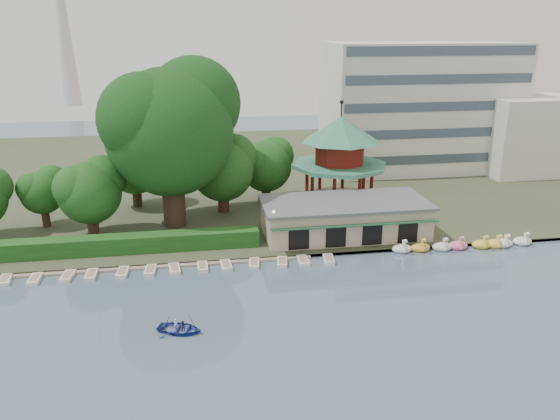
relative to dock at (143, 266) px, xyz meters
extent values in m
plane|color=slate|center=(12.00, -17.20, -0.12)|extent=(220.00, 220.00, 0.00)
cube|color=#424930|center=(12.00, 34.80, 0.08)|extent=(220.00, 70.00, 0.40)
cube|color=gray|center=(12.00, 0.10, 0.03)|extent=(220.00, 0.60, 0.30)
cube|color=gray|center=(0.00, 0.00, 0.00)|extent=(34.00, 1.60, 0.24)
cube|color=#C1A990|center=(22.00, 4.80, 2.08)|extent=(18.00, 8.00, 3.60)
cube|color=#595B5E|center=(22.00, 4.80, 4.03)|extent=(18.60, 8.60, 0.30)
cube|color=#194C2D|center=(22.00, 0.50, 2.88)|extent=(18.00, 1.59, 0.45)
cylinder|color=#C1A990|center=(24.00, 14.80, 0.88)|extent=(10.40, 10.40, 1.20)
cylinder|color=#387E62|center=(24.00, 14.80, 5.73)|extent=(12.40, 12.40, 0.50)
cylinder|color=maroon|center=(24.00, 14.80, 7.38)|extent=(6.40, 6.40, 2.80)
cone|color=#387E62|center=(24.00, 14.80, 10.38)|extent=(10.00, 10.00, 3.20)
cylinder|color=black|center=(24.00, 14.80, 12.88)|extent=(0.16, 0.16, 1.80)
cube|color=silver|center=(42.00, 32.80, 10.28)|extent=(30.00, 14.00, 20.00)
cube|color=silver|center=(58.00, 26.80, 6.28)|extent=(14.00, 10.00, 12.00)
cube|color=#20541B|center=(-3.00, 3.30, 1.18)|extent=(30.00, 2.00, 1.80)
cylinder|color=black|center=(13.50, 1.80, 2.28)|extent=(0.12, 0.12, 4.00)
sphere|color=beige|center=(13.50, 1.80, 4.38)|extent=(0.36, 0.36, 0.36)
cylinder|color=#3A281C|center=(3.00, 10.80, 4.75)|extent=(2.61, 2.61, 8.94)
sphere|color=#174316|center=(3.00, 10.80, 11.36)|extent=(14.48, 14.48, 14.48)
sphere|color=#174316|center=(5.90, 12.97, 14.22)|extent=(10.86, 10.86, 10.86)
sphere|color=#174316|center=(0.47, 9.35, 13.15)|extent=(10.13, 10.13, 10.13)
cylinder|color=#3A281C|center=(-6.00, 8.80, 2.31)|extent=(1.25, 1.25, 4.05)
sphere|color=#20541B|center=(-6.00, 8.80, 5.31)|extent=(6.97, 6.97, 6.97)
sphere|color=#20541B|center=(-4.61, 9.84, 6.60)|extent=(5.22, 5.22, 5.22)
sphere|color=#20541B|center=(-7.22, 8.10, 6.12)|extent=(4.88, 4.88, 4.88)
cylinder|color=#3A281C|center=(-12.00, 12.80, 1.95)|extent=(0.91, 0.91, 3.35)
sphere|color=#20541B|center=(-12.00, 12.80, 4.43)|extent=(5.08, 5.08, 5.08)
sphere|color=#20541B|center=(-10.98, 13.56, 5.50)|extent=(3.81, 3.81, 3.81)
sphere|color=#20541B|center=(-12.89, 12.29, 5.10)|extent=(3.56, 3.56, 3.56)
cylinder|color=#3A281C|center=(9.00, 14.80, 2.46)|extent=(1.40, 1.40, 4.36)
sphere|color=#20541B|center=(9.00, 14.80, 5.68)|extent=(7.77, 7.77, 7.77)
sphere|color=#20541B|center=(10.55, 15.97, 7.08)|extent=(5.83, 5.83, 5.83)
sphere|color=#20541B|center=(7.64, 14.02, 6.55)|extent=(5.44, 5.44, 5.44)
cylinder|color=#3A281C|center=(15.00, 18.80, 2.17)|extent=(1.23, 1.23, 3.78)
sphere|color=#20541B|center=(15.00, 18.80, 4.97)|extent=(6.86, 6.86, 6.86)
sphere|color=#20541B|center=(16.37, 19.83, 6.18)|extent=(5.15, 5.15, 5.15)
sphere|color=#20541B|center=(13.80, 18.11, 5.72)|extent=(4.80, 4.80, 4.80)
cylinder|color=#3A281C|center=(-2.00, 18.80, 2.34)|extent=(1.20, 1.20, 4.12)
sphere|color=#20541B|center=(-2.00, 18.80, 5.39)|extent=(6.68, 6.68, 6.68)
sphere|color=#20541B|center=(-0.66, 19.80, 6.71)|extent=(5.01, 5.01, 5.01)
sphere|color=#20541B|center=(-3.17, 18.13, 6.21)|extent=(4.68, 4.68, 4.68)
ellipsoid|color=white|center=(26.94, -0.41, 0.23)|extent=(2.16, 1.44, 0.99)
cylinder|color=white|center=(26.94, -0.96, 0.78)|extent=(0.26, 0.79, 1.29)
sphere|color=white|center=(26.94, -1.26, 1.43)|extent=(0.44, 0.44, 0.44)
ellipsoid|color=gold|center=(28.98, -0.45, 0.23)|extent=(2.16, 1.44, 0.99)
cylinder|color=gold|center=(28.98, -1.00, 0.78)|extent=(0.26, 0.79, 1.29)
sphere|color=gold|center=(28.98, -1.30, 1.43)|extent=(0.44, 0.44, 0.44)
ellipsoid|color=white|center=(31.38, -0.61, 0.23)|extent=(2.16, 1.44, 0.99)
cylinder|color=white|center=(31.38, -1.16, 0.78)|extent=(0.26, 0.79, 1.29)
sphere|color=white|center=(31.38, -1.46, 1.43)|extent=(0.44, 0.44, 0.44)
ellipsoid|color=pink|center=(33.23, -0.56, 0.23)|extent=(2.16, 1.44, 0.99)
cylinder|color=pink|center=(33.23, -1.11, 0.78)|extent=(0.26, 0.79, 1.29)
sphere|color=pink|center=(33.23, -1.41, 1.43)|extent=(0.44, 0.44, 0.44)
ellipsoid|color=yellow|center=(35.94, -0.68, 0.23)|extent=(2.16, 1.44, 0.99)
cylinder|color=yellow|center=(35.94, -1.23, 0.78)|extent=(0.26, 0.79, 1.29)
sphere|color=yellow|center=(35.94, -1.53, 1.43)|extent=(0.44, 0.44, 0.44)
ellipsoid|color=yellow|center=(37.47, -0.74, 0.23)|extent=(2.16, 1.44, 0.99)
cylinder|color=yellow|center=(37.47, -1.29, 0.78)|extent=(0.26, 0.79, 1.29)
sphere|color=yellow|center=(37.47, -1.59, 1.43)|extent=(0.44, 0.44, 0.44)
ellipsoid|color=white|center=(38.41, -0.73, 0.23)|extent=(2.16, 1.44, 0.99)
cylinder|color=white|center=(38.41, -1.28, 0.78)|extent=(0.26, 0.79, 1.29)
sphere|color=white|center=(38.41, -1.58, 1.43)|extent=(0.44, 0.44, 0.44)
ellipsoid|color=white|center=(40.80, -0.54, 0.23)|extent=(2.16, 1.44, 0.99)
cylinder|color=white|center=(40.80, -1.09, 0.78)|extent=(0.26, 0.79, 1.29)
sphere|color=white|center=(40.80, -1.39, 1.43)|extent=(0.44, 0.44, 0.44)
cube|color=white|center=(-12.57, -1.24, 0.06)|extent=(1.25, 2.40, 0.36)
cube|color=white|center=(-9.84, -1.56, 0.06)|extent=(1.01, 2.30, 0.36)
cube|color=white|center=(-6.92, -1.35, 0.06)|extent=(1.25, 2.40, 0.36)
cube|color=white|center=(-4.74, -1.40, 0.06)|extent=(1.04, 2.32, 0.36)
cube|color=white|center=(-1.83, -1.33, 0.06)|extent=(1.13, 2.35, 0.36)
cube|color=white|center=(0.80, -1.31, 0.06)|extent=(1.18, 2.37, 0.36)
cube|color=white|center=(3.12, -1.29, 0.06)|extent=(1.26, 2.40, 0.36)
cube|color=white|center=(5.88, -1.25, 0.06)|extent=(1.04, 2.32, 0.36)
cube|color=white|center=(8.21, -1.31, 0.06)|extent=(1.17, 2.37, 0.36)
cube|color=white|center=(11.02, -1.29, 0.06)|extent=(1.33, 2.42, 0.36)
cube|color=white|center=(13.86, -1.41, 0.06)|extent=(1.35, 2.43, 0.36)
cube|color=white|center=(16.05, -1.39, 0.06)|extent=(1.03, 2.31, 0.36)
cube|color=white|center=(18.69, -1.52, 0.06)|extent=(1.26, 2.40, 0.36)
imported|color=#203795|center=(3.79, -12.92, 0.40)|extent=(5.93, 5.11, 1.03)
imported|color=silver|center=(3.49, -12.72, 0.47)|extent=(0.42, 0.35, 0.98)
imported|color=#2D3244|center=(4.09, -13.12, 0.45)|extent=(0.56, 0.50, 0.95)
cylinder|color=#3A281C|center=(2.59, -12.92, 0.23)|extent=(0.94, 0.29, 2.01)
cylinder|color=#3A281C|center=(4.99, -12.92, 0.23)|extent=(0.94, 0.29, 2.01)
camera|label=1|loc=(5.58, -51.28, 22.78)|focal=35.00mm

